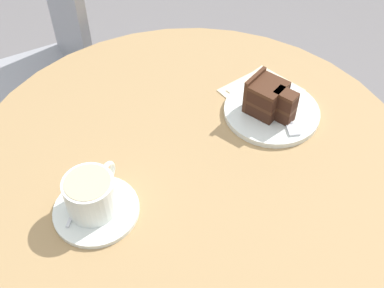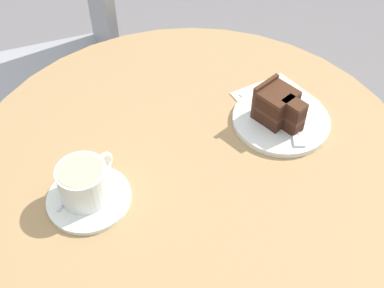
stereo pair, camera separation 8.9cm
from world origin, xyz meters
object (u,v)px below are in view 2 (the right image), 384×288
saucer (89,198)px  napkin (276,100)px  coffee_cup (84,182)px  teaspoon (78,181)px  cake_slice (278,106)px  fork (297,129)px  cake_plate (281,120)px  cafe_chair (78,49)px

saucer → napkin: bearing=-20.4°
coffee_cup → teaspoon: size_ratio=1.07×
coffee_cup → cake_slice: bearing=-28.4°
teaspoon → cake_slice: cake_slice is taller
fork → napkin: (0.07, 0.08, -0.01)m
cake_plate → napkin: bearing=35.0°
cake_slice → cafe_chair: cafe_chair is taller
napkin → fork: bearing=-130.6°
fork → cafe_chair: cafe_chair is taller
cake_plate → fork: (-0.01, -0.04, 0.01)m
cake_plate → fork: size_ratio=1.67×
cake_slice → fork: (-0.00, -0.05, -0.03)m
coffee_cup → napkin: coffee_cup is taller
saucer → cake_slice: 0.40m
saucer → cafe_chair: 0.75m
fork → napkin: bearing=-162.7°
saucer → coffee_cup: size_ratio=1.26×
saucer → coffee_cup: bearing=62.6°
saucer → cafe_chair: (0.50, 0.53, -0.19)m
saucer → napkin: 0.45m
cake_plate → coffee_cup: bearing=151.1°
coffee_cup → napkin: 0.45m
coffee_cup → cafe_chair: size_ratio=0.13×
teaspoon → fork: 0.43m
saucer → fork: 0.42m
coffee_cup → cake_slice: 0.40m
teaspoon → coffee_cup: bearing=-124.7°
fork → cafe_chair: 0.80m
coffee_cup → cake_slice: (0.35, -0.19, 0.00)m
coffee_cup → cake_plate: (0.36, -0.20, -0.04)m
saucer → fork: (0.35, -0.23, 0.01)m
teaspoon → cake_slice: size_ratio=1.04×
cafe_chair → cake_plate: bearing=26.0°
teaspoon → napkin: bearing=-39.7°
cake_slice → cake_plate: bearing=-45.6°
cake_plate → fork: 0.04m
saucer → cake_slice: bearing=-27.5°
fork → coffee_cup: bearing=-66.5°
cake_slice → cafe_chair: (0.14, 0.72, -0.23)m
saucer → teaspoon: (0.02, 0.04, 0.01)m
fork → cake_slice: bearing=-126.9°
cake_slice → fork: bearing=-94.8°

